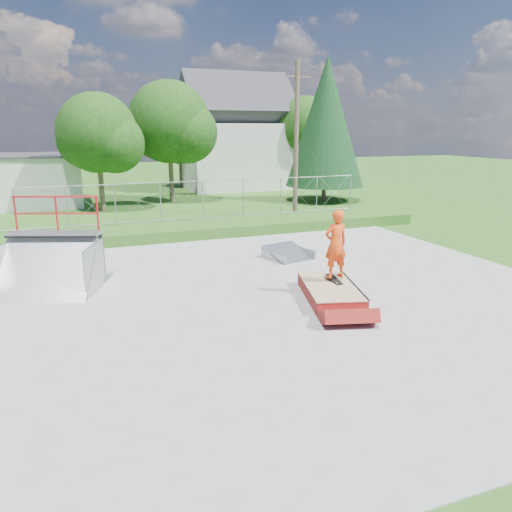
% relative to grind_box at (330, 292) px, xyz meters
% --- Properties ---
extents(ground, '(120.00, 120.00, 0.00)m').
position_rel_grind_box_xyz_m(ground, '(-2.63, 0.49, -0.21)').
color(ground, '#295B1A').
rests_on(ground, ground).
extents(concrete_pad, '(20.00, 16.00, 0.04)m').
position_rel_grind_box_xyz_m(concrete_pad, '(-2.63, 0.49, -0.19)').
color(concrete_pad, gray).
rests_on(concrete_pad, ground).
extents(grass_berm, '(24.00, 3.00, 0.50)m').
position_rel_grind_box_xyz_m(grass_berm, '(-2.63, 9.99, 0.04)').
color(grass_berm, '#295B1A').
rests_on(grass_berm, ground).
extents(grind_box, '(2.09, 3.09, 0.42)m').
position_rel_grind_box_xyz_m(grind_box, '(0.00, 0.00, 0.00)').
color(grind_box, maroon).
rests_on(grind_box, concrete_pad).
extents(quarter_pipe, '(3.29, 3.05, 2.68)m').
position_rel_grind_box_xyz_m(quarter_pipe, '(-7.35, 3.56, 1.13)').
color(quarter_pipe, '#94969B').
rests_on(quarter_pipe, concrete_pad).
extents(flat_bank_ramp, '(1.73, 1.80, 0.43)m').
position_rel_grind_box_xyz_m(flat_bank_ramp, '(0.79, 4.46, 0.01)').
color(flat_bank_ramp, '#94969B').
rests_on(flat_bank_ramp, concrete_pad).
extents(skateboard, '(0.27, 0.81, 0.13)m').
position_rel_grind_box_xyz_m(skateboard, '(0.28, 0.28, 0.25)').
color(skateboard, black).
rests_on(skateboard, grind_box).
extents(skater, '(0.73, 0.50, 1.94)m').
position_rel_grind_box_xyz_m(skater, '(0.28, 0.28, 1.23)').
color(skater, '#F24714').
rests_on(skater, grind_box).
extents(chain_link_fence, '(20.00, 0.06, 1.80)m').
position_rel_grind_box_xyz_m(chain_link_fence, '(-2.63, 10.99, 1.19)').
color(chain_link_fence, gray).
rests_on(chain_link_fence, grass_berm).
extents(gable_house, '(8.40, 6.08, 8.94)m').
position_rel_grind_box_xyz_m(gable_house, '(6.37, 26.49, 3.63)').
color(gable_house, silver).
rests_on(gable_house, ground).
extents(utility_pole, '(0.24, 0.24, 8.00)m').
position_rel_grind_box_xyz_m(utility_pole, '(4.87, 12.49, 3.79)').
color(utility_pole, brown).
rests_on(utility_pole, ground).
extents(tree_left_near, '(4.76, 4.48, 6.65)m').
position_rel_grind_box_xyz_m(tree_left_near, '(-4.38, 18.32, 4.03)').
color(tree_left_near, brown).
rests_on(tree_left_near, ground).
extents(tree_center, '(5.44, 5.12, 7.60)m').
position_rel_grind_box_xyz_m(tree_center, '(0.16, 20.30, 4.64)').
color(tree_center, brown).
rests_on(tree_center, ground).
extents(tree_right_far, '(5.10, 4.80, 7.12)m').
position_rel_grind_box_xyz_m(tree_right_far, '(11.64, 24.31, 4.33)').
color(tree_right_far, brown).
rests_on(tree_right_far, ground).
extents(tree_back_mid, '(4.08, 3.84, 5.70)m').
position_rel_grind_box_xyz_m(tree_back_mid, '(2.59, 28.34, 3.42)').
color(tree_back_mid, brown).
rests_on(tree_back_mid, ground).
extents(conifer_tree, '(5.04, 5.04, 9.10)m').
position_rel_grind_box_xyz_m(conifer_tree, '(9.37, 17.49, 4.84)').
color(conifer_tree, brown).
rests_on(conifer_tree, ground).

